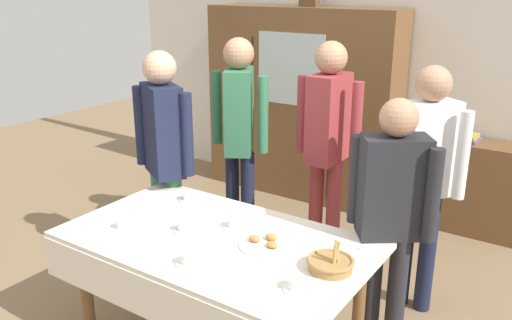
{
  "coord_description": "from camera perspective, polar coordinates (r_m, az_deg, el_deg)",
  "views": [
    {
      "loc": [
        1.71,
        -2.33,
        2.14
      ],
      "look_at": [
        0.0,
        0.2,
        1.12
      ],
      "focal_mm": 37.65,
      "sensor_mm": 36.0,
      "label": 1
    }
  ],
  "objects": [
    {
      "name": "bookshelf_low",
      "position": [
        5.13,
        21.19,
        -2.52
      ],
      "size": [
        0.99,
        0.35,
        0.82
      ],
      "color": "brown",
      "rests_on": "ground"
    },
    {
      "name": "tea_cup_far_left",
      "position": [
        3.23,
        -13.91,
        -6.68
      ],
      "size": [
        0.13,
        0.13,
        0.06
      ],
      "color": "white",
      "rests_on": "dining_table"
    },
    {
      "name": "person_beside_shelf",
      "position": [
        3.58,
        17.49,
        -0.73
      ],
      "size": [
        0.52,
        0.41,
        1.66
      ],
      "color": "#191E38",
      "rests_on": "ground"
    },
    {
      "name": "dining_table",
      "position": [
        3.08,
        -4.6,
        -10.17
      ],
      "size": [
        1.74,
        1.0,
        0.77
      ],
      "color": "brown",
      "rests_on": "ground"
    },
    {
      "name": "bread_basket",
      "position": [
        2.74,
        7.92,
        -10.84
      ],
      "size": [
        0.24,
        0.24,
        0.16
      ],
      "color": "#9E7542",
      "rests_on": "dining_table"
    },
    {
      "name": "spoon_near_right",
      "position": [
        3.13,
        -11.18,
        -7.83
      ],
      "size": [
        0.12,
        0.02,
        0.01
      ],
      "color": "silver",
      "rests_on": "dining_table"
    },
    {
      "name": "tea_cup_far_right",
      "position": [
        3.14,
        -7.6,
        -7.05
      ],
      "size": [
        0.13,
        0.13,
        0.06
      ],
      "color": "silver",
      "rests_on": "dining_table"
    },
    {
      "name": "person_near_right_end",
      "position": [
        4.18,
        -1.78,
        3.67
      ],
      "size": [
        0.52,
        0.41,
        1.75
      ],
      "color": "#191E38",
      "rests_on": "ground"
    },
    {
      "name": "tea_cup_mid_left",
      "position": [
        2.57,
        4.39,
        -13.07
      ],
      "size": [
        0.13,
        0.13,
        0.06
      ],
      "color": "white",
      "rests_on": "dining_table"
    },
    {
      "name": "tea_cup_near_left",
      "position": [
        2.79,
        -7.16,
        -10.45
      ],
      "size": [
        0.13,
        0.13,
        0.06
      ],
      "color": "white",
      "rests_on": "dining_table"
    },
    {
      "name": "person_by_cabinet",
      "position": [
        3.99,
        7.63,
        2.78
      ],
      "size": [
        0.52,
        0.36,
        1.75
      ],
      "color": "#933338",
      "rests_on": "ground"
    },
    {
      "name": "spoon_center",
      "position": [
        2.99,
        10.5,
        -9.11
      ],
      "size": [
        0.12,
        0.02,
        0.01
      ],
      "color": "silver",
      "rests_on": "dining_table"
    },
    {
      "name": "wall_cabinet",
      "position": [
        5.49,
        4.8,
        5.95
      ],
      "size": [
        2.01,
        0.46,
        1.91
      ],
      "color": "brown",
      "rests_on": "ground"
    },
    {
      "name": "pastry_plate",
      "position": [
        2.96,
        0.96,
        -8.86
      ],
      "size": [
        0.28,
        0.28,
        0.05
      ],
      "color": "white",
      "rests_on": "dining_table"
    },
    {
      "name": "spoon_mid_right",
      "position": [
        3.14,
        3.82,
        -7.38
      ],
      "size": [
        0.12,
        0.02,
        0.01
      ],
      "color": "silver",
      "rests_on": "dining_table"
    },
    {
      "name": "tea_cup_mid_right",
      "position": [
        3.15,
        -2.3,
        -6.74
      ],
      "size": [
        0.13,
        0.13,
        0.06
      ],
      "color": "silver",
      "rests_on": "dining_table"
    },
    {
      "name": "book_stack",
      "position": [
        5.0,
        21.76,
        2.17
      ],
      "size": [
        0.18,
        0.23,
        0.06
      ],
      "color": "#664C7A",
      "rests_on": "bookshelf_low"
    },
    {
      "name": "tea_cup_back_edge",
      "position": [
        3.55,
        -7.11,
        -3.89
      ],
      "size": [
        0.13,
        0.13,
        0.06
      ],
      "color": "white",
      "rests_on": "dining_table"
    },
    {
      "name": "person_behind_table_left",
      "position": [
        3.1,
        14.17,
        -4.87
      ],
      "size": [
        0.52,
        0.37,
        1.56
      ],
      "color": "#232328",
      "rests_on": "ground"
    },
    {
      "name": "back_wall",
      "position": [
        5.33,
        15.09,
        9.31
      ],
      "size": [
        6.4,
        0.1,
        2.7
      ],
      "primitive_type": "cube",
      "color": "silver",
      "rests_on": "ground"
    },
    {
      "name": "person_behind_table_right",
      "position": [
        3.8,
        -9.76,
        1.45
      ],
      "size": [
        0.52,
        0.35,
        1.71
      ],
      "color": "#33704C",
      "rests_on": "ground"
    }
  ]
}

